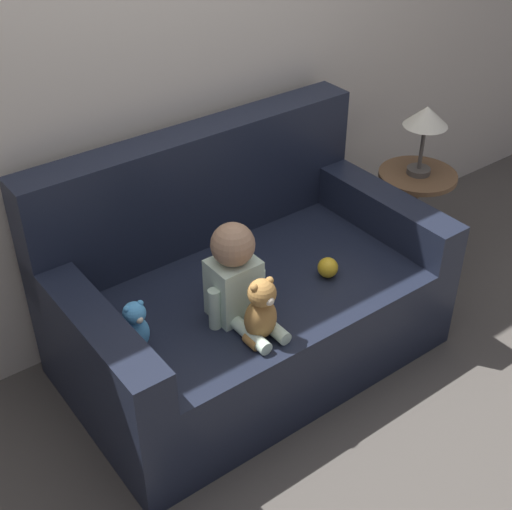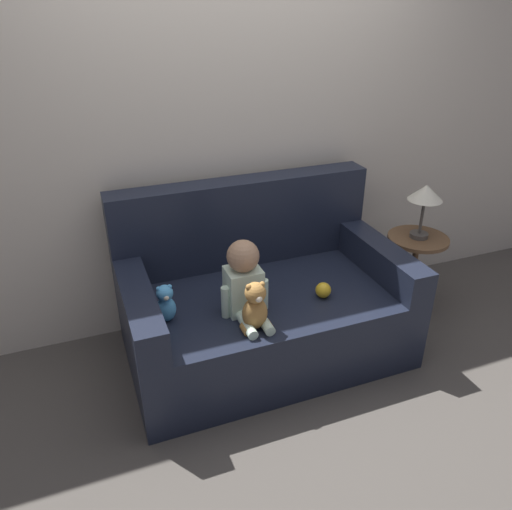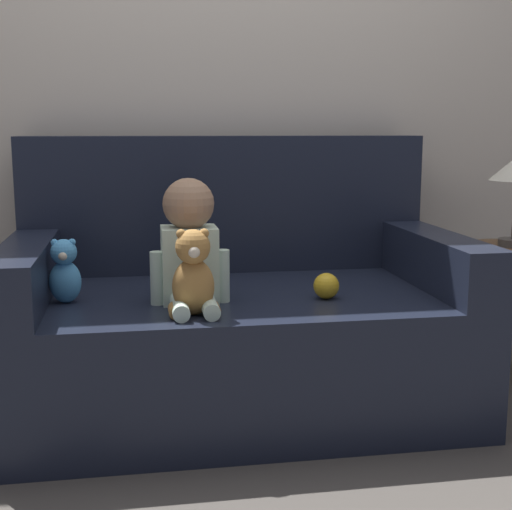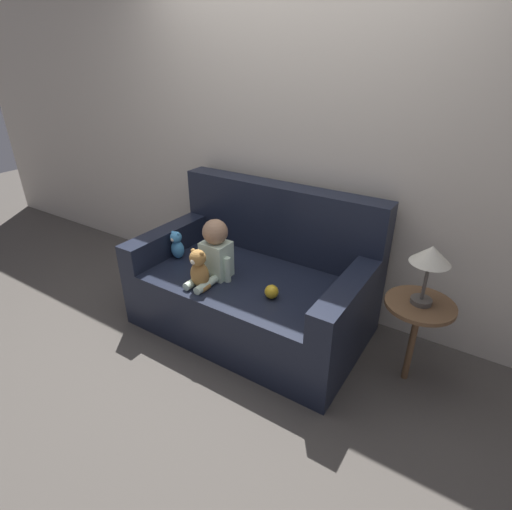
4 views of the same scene
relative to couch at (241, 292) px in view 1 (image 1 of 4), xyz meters
The scene contains 8 objects.
ground_plane 0.34m from the couch, 90.00° to the right, with size 12.00×12.00×0.00m, color #4C4742.
wall_back 1.09m from the couch, 90.00° to the left, with size 8.00×0.05×2.60m.
couch is the anchor object (origin of this frame).
person_baby 0.43m from the couch, 129.15° to the right, with size 0.27×0.36×0.42m.
teddy_bear_brown 0.51m from the couch, 115.53° to the right, with size 0.16×0.13×0.28m.
plush_toy_side 0.67m from the couch, 164.45° to the right, with size 0.11×0.10×0.22m.
toy_ball 0.41m from the couch, 42.23° to the right, with size 0.09×0.09×0.09m.
side_table 1.18m from the couch, ahead, with size 0.40×0.40×0.93m.
Camera 1 is at (-1.47, -1.99, 2.30)m, focal length 50.00 mm.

